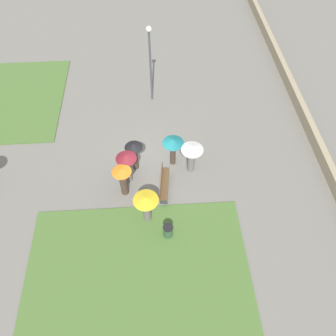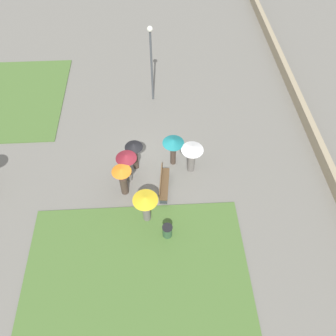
{
  "view_description": "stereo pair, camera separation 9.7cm",
  "coord_description": "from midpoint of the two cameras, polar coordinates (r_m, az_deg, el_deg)",
  "views": [
    {
      "loc": [
        -10.66,
        -0.47,
        14.09
      ],
      "look_at": [
        -0.66,
        -1.1,
        0.97
      ],
      "focal_mm": 35.0,
      "sensor_mm": 36.0,
      "label": 1
    },
    {
      "loc": [
        -10.67,
        -0.56,
        14.09
      ],
      "look_at": [
        -0.66,
        -1.1,
        0.97
      ],
      "focal_mm": 35.0,
      "sensor_mm": 36.0,
      "label": 2
    }
  ],
  "objects": [
    {
      "name": "trash_bin",
      "position": [
        15.29,
        -0.18,
        -10.96
      ],
      "size": [
        0.48,
        0.48,
        0.8
      ],
      "color": "#335638",
      "rests_on": "ground_plane"
    },
    {
      "name": "crowd_person_orange",
      "position": [
        15.95,
        -8.07,
        -1.7
      ],
      "size": [
        0.95,
        0.95,
        1.96
      ],
      "rotation": [
        0.0,
        0.0,
        0.38
      ],
      "color": "#47382D",
      "rests_on": "ground_plane"
    },
    {
      "name": "crowd_person_white",
      "position": [
        16.72,
        4.01,
        2.53
      ],
      "size": [
        1.14,
        1.14,
        1.84
      ],
      "rotation": [
        0.0,
        0.0,
        1.73
      ],
      "color": "slate",
      "rests_on": "ground_plane"
    },
    {
      "name": "parapet_wall",
      "position": [
        19.62,
        25.32,
        1.68
      ],
      "size": [
        45.0,
        0.35,
        0.71
      ],
      "color": "tan",
      "rests_on": "ground_plane"
    },
    {
      "name": "lawn_patch_near",
      "position": [
        15.0,
        -5.44,
        -17.6
      ],
      "size": [
        6.55,
        9.72,
        0.06
      ],
      "color": "#4C7033",
      "rests_on": "ground_plane"
    },
    {
      "name": "park_bench",
      "position": [
        16.57,
        -1.03,
        -2.66
      ],
      "size": [
        2.01,
        0.63,
        0.9
      ],
      "rotation": [
        0.0,
        0.0,
        -0.11
      ],
      "color": "brown",
      "rests_on": "ground_plane"
    },
    {
      "name": "crowd_person_maroon",
      "position": [
        16.29,
        -7.35,
        0.96
      ],
      "size": [
        1.04,
        1.04,
        1.97
      ],
      "rotation": [
        0.0,
        0.0,
        4.9
      ],
      "color": "slate",
      "rests_on": "ground_plane"
    },
    {
      "name": "crowd_person_black",
      "position": [
        16.8,
        -6.08,
        2.97
      ],
      "size": [
        0.93,
        0.93,
        1.88
      ],
      "rotation": [
        0.0,
        0.0,
        0.72
      ],
      "color": "#47382D",
      "rests_on": "ground_plane"
    },
    {
      "name": "lawn_patch_far",
      "position": [
        24.01,
        -26.75,
        10.61
      ],
      "size": [
        7.87,
        7.51,
        0.06
      ],
      "color": "#4C7033",
      "rests_on": "ground_plane"
    },
    {
      "name": "crowd_person_teal",
      "position": [
        16.86,
        0.72,
        4.02
      ],
      "size": [
        1.12,
        1.12,
        1.86
      ],
      "rotation": [
        0.0,
        0.0,
        2.15
      ],
      "color": "#47382D",
      "rests_on": "ground_plane"
    },
    {
      "name": "crowd_person_yellow",
      "position": [
        14.92,
        -3.99,
        -6.32
      ],
      "size": [
        1.16,
        1.16,
        1.9
      ],
      "rotation": [
        0.0,
        0.0,
        3.83
      ],
      "color": "slate",
      "rests_on": "ground_plane"
    },
    {
      "name": "lamp_post",
      "position": [
        19.76,
        -3.29,
        18.83
      ],
      "size": [
        0.32,
        0.32,
        4.94
      ],
      "color": "#474C51",
      "rests_on": "ground_plane"
    },
    {
      "name": "ground_plane",
      "position": [
        17.68,
        -3.86,
        -0.4
      ],
      "size": [
        90.0,
        90.0,
        0.0
      ],
      "primitive_type": "plane",
      "color": "slate"
    }
  ]
}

